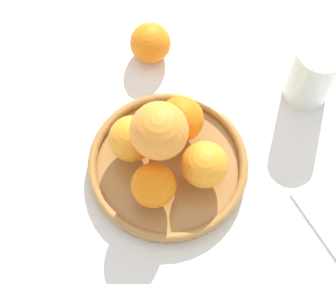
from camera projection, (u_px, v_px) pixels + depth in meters
name	position (u px, v px, depth m)	size (l,w,h in m)	color
ground_plane	(168.00, 169.00, 0.88)	(4.00, 4.00, 0.00)	silver
fruit_bowl	(168.00, 165.00, 0.86)	(0.25, 0.25, 0.03)	#A57238
orange_pile	(166.00, 144.00, 0.81)	(0.15, 0.15, 0.14)	orange
stray_orange	(150.00, 43.00, 0.94)	(0.07, 0.07, 0.07)	orange
drinking_glass	(313.00, 74.00, 0.88)	(0.07, 0.07, 0.12)	silver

